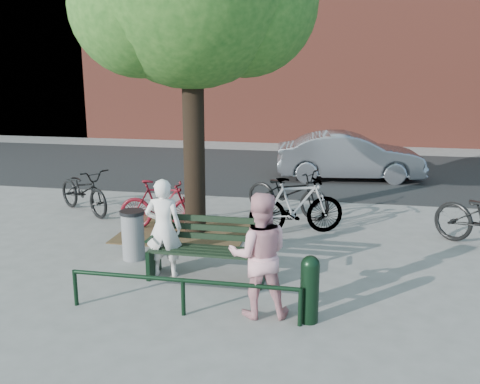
% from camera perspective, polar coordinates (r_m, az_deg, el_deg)
% --- Properties ---
extents(ground, '(90.00, 90.00, 0.00)m').
position_cam_1_polar(ground, '(8.18, -3.53, -9.24)').
color(ground, gray).
rests_on(ground, ground).
extents(dirt_pit, '(2.40, 2.00, 0.02)m').
position_cam_1_polar(dirt_pit, '(10.42, -5.81, -4.12)').
color(dirt_pit, brown).
rests_on(dirt_pit, ground).
extents(road, '(40.00, 7.00, 0.01)m').
position_cam_1_polar(road, '(16.21, 4.08, 2.35)').
color(road, black).
rests_on(road, ground).
extents(park_bench, '(1.74, 0.54, 0.97)m').
position_cam_1_polar(park_bench, '(8.08, -3.44, -5.90)').
color(park_bench, black).
rests_on(park_bench, ground).
extents(guard_railing, '(3.06, 0.06, 0.51)m').
position_cam_1_polar(guard_railing, '(6.96, -6.11, -9.93)').
color(guard_railing, black).
rests_on(guard_railing, ground).
extents(person_left, '(0.59, 0.42, 1.51)m').
position_cam_1_polar(person_left, '(8.13, -8.16, -3.82)').
color(person_left, white).
rests_on(person_left, ground).
extents(person_right, '(0.90, 0.76, 1.63)m').
position_cam_1_polar(person_right, '(6.80, 2.07, -6.73)').
color(person_right, pink).
rests_on(person_right, ground).
extents(bollard, '(0.23, 0.23, 0.88)m').
position_cam_1_polar(bollard, '(6.79, 7.44, -9.98)').
color(bollard, black).
rests_on(bollard, ground).
extents(litter_bin, '(0.40, 0.40, 0.83)m').
position_cam_1_polar(litter_bin, '(9.00, -11.34, -4.48)').
color(litter_bin, gray).
rests_on(litter_bin, ground).
extents(bicycle_a, '(1.93, 1.60, 0.99)m').
position_cam_1_polar(bicycle_a, '(12.00, -16.34, 0.17)').
color(bicycle_a, black).
rests_on(bicycle_a, ground).
extents(bicycle_b, '(1.68, 0.63, 0.99)m').
position_cam_1_polar(bicycle_b, '(10.43, -8.41, -1.40)').
color(bicycle_b, '#560C14').
rests_on(bicycle_b, ground).
extents(bicycle_c, '(2.05, 1.38, 1.02)m').
position_cam_1_polar(bicycle_c, '(11.30, 5.11, -0.05)').
color(bicycle_c, black).
rests_on(bicycle_c, ground).
extents(bicycle_d, '(1.90, 1.14, 1.10)m').
position_cam_1_polar(bicycle_d, '(10.11, 6.05, -1.48)').
color(bicycle_d, gray).
rests_on(bicycle_d, ground).
extents(parked_car, '(4.11, 1.86, 1.31)m').
position_cam_1_polar(parked_car, '(15.08, 11.60, 3.75)').
color(parked_car, slate).
rests_on(parked_car, ground).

